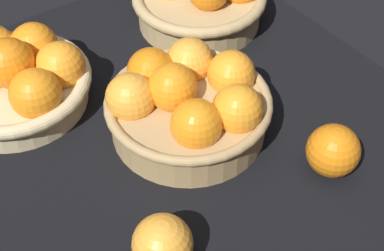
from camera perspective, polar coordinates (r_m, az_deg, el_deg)
market_tray at (r=86.64cm, az=-0.50°, el=-2.08°), size 84.00×72.00×3.00cm
basket_center at (r=83.96cm, az=-0.43°, el=2.24°), size 24.22×24.22×11.39cm
basket_near_left at (r=92.74cm, az=-16.91°, el=4.48°), size 24.08×24.08×11.44cm
loose_orange_front_gap at (r=81.36cm, az=13.66°, el=-2.40°), size 7.46×7.46×7.46cm
loose_orange_side_gap at (r=70.15cm, az=-2.91°, el=-11.51°), size 7.40×7.40×7.40cm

